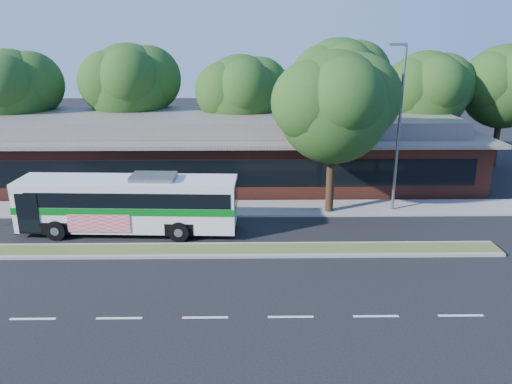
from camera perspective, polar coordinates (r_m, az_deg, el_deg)
The scene contains 14 objects.
ground at distance 22.46m, azimuth -4.77°, elevation -7.43°, with size 120.00×120.00×0.00m, color black.
median_strip at distance 22.98m, azimuth -4.68°, elevation -6.63°, with size 26.00×1.10×0.15m, color #4F5925.
sidewalk at distance 28.37m, azimuth -3.94°, elevation -1.89°, with size 44.00×2.60×0.12m, color gray.
plaza_building at distance 34.15m, azimuth -3.44°, elevation 5.05°, with size 33.20×11.20×4.45m.
lamp_post at distance 27.90m, azimuth 16.00°, elevation 7.43°, with size 0.93×0.18×9.07m.
tree_bg_a at distance 39.14m, azimuth -25.65°, elevation 10.54°, with size 6.47×5.80×8.63m.
tree_bg_b at distance 37.52m, azimuth -13.64°, elevation 11.93°, with size 6.69×6.00×9.00m.
tree_bg_c at distance 35.68m, azimuth -1.10°, elevation 11.25°, with size 6.24×5.60×8.26m.
tree_bg_d at distance 37.25m, azimuth 10.07°, elevation 12.53°, with size 6.91×6.20×9.37m.
tree_bg_e at distance 37.92m, azimuth 19.36°, elevation 10.89°, with size 6.47×5.80×8.50m.
tree_bg_f at distance 41.21m, azimuth 26.95°, elevation 10.90°, with size 6.69×6.00×8.92m.
transit_bus at distance 25.34m, azimuth -14.30°, elevation -0.93°, with size 10.80×2.84×3.01m.
sedan at distance 32.58m, azimuth -19.71°, elevation 0.80°, with size 1.89×4.65×1.35m, color silver.
sidewalk_tree at distance 26.93m, azimuth 9.74°, elevation 9.86°, with size 6.61×5.93×8.81m.
Camera 1 is at (1.56, -20.34, 9.40)m, focal length 35.00 mm.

